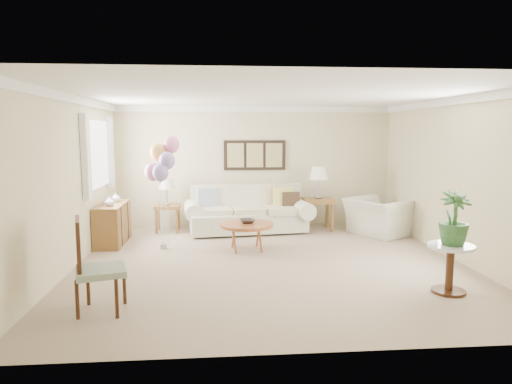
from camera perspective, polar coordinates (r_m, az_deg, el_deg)
ground_plane at (r=7.30m, az=1.77°, el=-8.80°), size 6.00×6.00×0.00m
room_shell at (r=7.10m, az=0.85°, el=4.09°), size 6.04×6.04×2.60m
wall_art_triptych at (r=9.97m, az=-0.15°, el=4.62°), size 1.35×0.06×0.65m
sofa at (r=9.43m, az=-1.03°, el=-2.73°), size 2.69×1.23×0.95m
end_table_left at (r=9.56m, az=-11.01°, el=-2.14°), size 0.52×0.47×0.56m
end_table_right at (r=9.65m, az=7.80°, el=-1.44°), size 0.62×0.56×0.67m
lamp_left at (r=9.49m, az=-11.09°, el=0.94°), size 0.32×0.32×0.56m
lamp_right at (r=9.58m, az=7.86°, el=2.22°), size 0.38×0.38×0.67m
coffee_table at (r=7.95m, az=-1.18°, el=-4.22°), size 0.93×0.93×0.47m
decor_bowl at (r=7.97m, az=-1.10°, el=-3.67°), size 0.29×0.29×0.07m
armchair at (r=9.47m, az=15.02°, el=-3.01°), size 1.41×1.46×0.73m
side_table at (r=6.36m, az=23.13°, el=-7.44°), size 0.58×0.58×0.63m
potted_plant at (r=6.25m, az=23.51°, el=-3.02°), size 0.39×0.39×0.69m
accent_chair at (r=5.55m, az=-19.67°, el=-8.44°), size 0.66×0.66×1.09m
credenza at (r=8.84m, az=-17.51°, el=-3.80°), size 0.46×1.20×0.74m
vase_white at (r=8.52m, az=-17.85°, el=-1.10°), size 0.22×0.22×0.17m
vase_sage at (r=9.01m, az=-17.14°, el=-0.65°), size 0.21×0.21×0.17m
balloon_cluster at (r=8.03m, az=-11.67°, el=3.83°), size 0.59×0.56×1.99m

